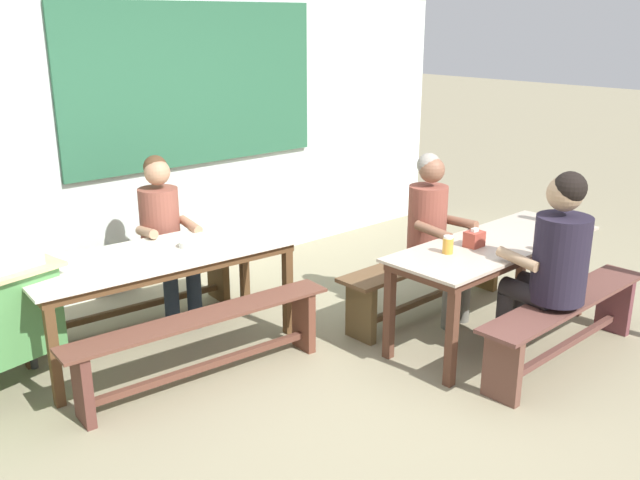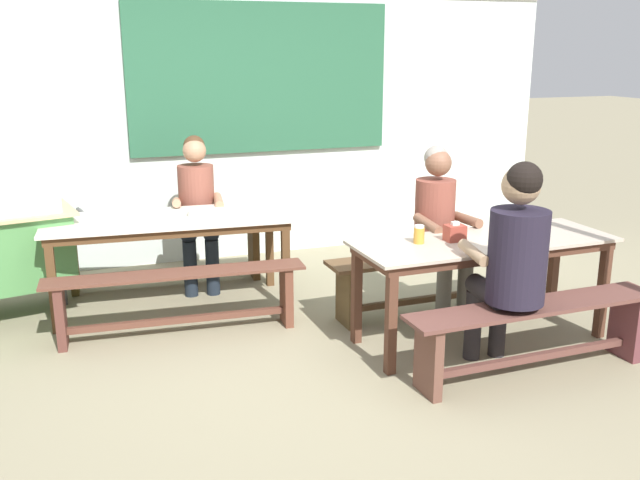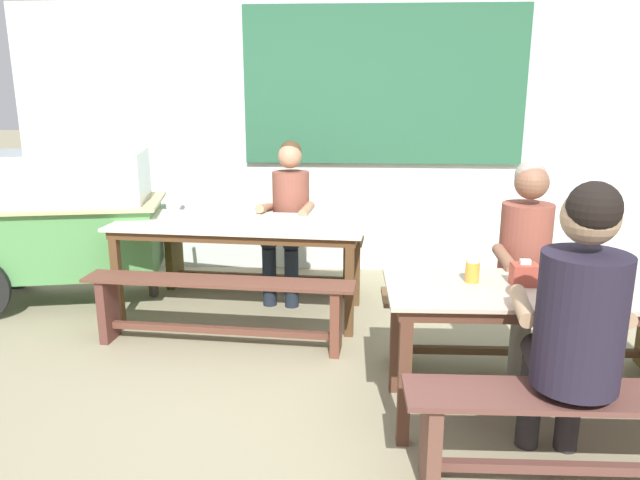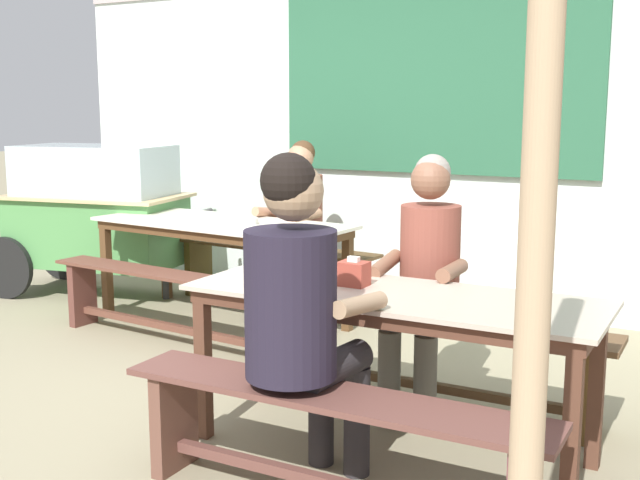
% 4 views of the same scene
% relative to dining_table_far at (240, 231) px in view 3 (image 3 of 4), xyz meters
% --- Properties ---
extents(ground_plane, '(40.00, 40.00, 0.00)m').
position_rel_dining_table_far_xyz_m(ground_plane, '(0.89, -1.27, -0.66)').
color(ground_plane, gray).
extents(backdrop_wall, '(6.37, 0.23, 2.65)m').
position_rel_dining_table_far_xyz_m(backdrop_wall, '(0.90, 1.27, 0.74)').
color(backdrop_wall, silver).
rests_on(backdrop_wall, ground_plane).
extents(dining_table_far, '(1.90, 0.86, 0.73)m').
position_rel_dining_table_far_xyz_m(dining_table_far, '(0.00, 0.00, 0.00)').
color(dining_table_far, silver).
rests_on(dining_table_far, ground_plane).
extents(dining_table_near, '(1.81, 0.68, 0.73)m').
position_rel_dining_table_far_xyz_m(dining_table_near, '(1.92, -1.38, -0.00)').
color(dining_table_near, '#C2B09D').
rests_on(dining_table_near, ground_plane).
extents(bench_far_back, '(1.77, 0.44, 0.47)m').
position_rel_dining_table_far_xyz_m(bench_far_back, '(0.04, 0.59, -0.35)').
color(bench_far_back, '#523920').
rests_on(bench_far_back, ground_plane).
extents(bench_far_front, '(1.82, 0.37, 0.47)m').
position_rel_dining_table_far_xyz_m(bench_far_front, '(-0.04, -0.59, -0.36)').
color(bench_far_front, brown).
rests_on(bench_far_front, ground_plane).
extents(bench_near_back, '(1.77, 0.34, 0.47)m').
position_rel_dining_table_far_xyz_m(bench_near_back, '(1.91, -0.79, -0.33)').
color(bench_near_back, brown).
rests_on(bench_near_back, ground_plane).
extents(bench_near_front, '(1.71, 0.32, 0.47)m').
position_rel_dining_table_far_xyz_m(bench_near_front, '(1.93, -1.96, -0.34)').
color(bench_near_front, brown).
rests_on(bench_near_front, ground_plane).
extents(food_cart, '(1.84, 1.08, 1.21)m').
position_rel_dining_table_far_xyz_m(food_cart, '(-1.42, 0.22, 0.04)').
color(food_cart, '#50914E').
rests_on(food_cart, ground_plane).
extents(person_near_front, '(0.49, 0.57, 1.35)m').
position_rel_dining_table_far_xyz_m(person_near_front, '(1.77, -1.91, 0.13)').
color(person_near_front, '#262325').
rests_on(person_near_front, ground_plane).
extents(person_right_near_table, '(0.42, 0.52, 1.29)m').
position_rel_dining_table_far_xyz_m(person_right_near_table, '(1.86, -0.86, 0.07)').
color(person_right_near_table, '#666359').
rests_on(person_right_near_table, ground_plane).
extents(person_center_facing, '(0.45, 0.59, 1.27)m').
position_rel_dining_table_far_xyz_m(person_center_facing, '(0.31, 0.48, 0.06)').
color(person_center_facing, '#1C242F').
rests_on(person_center_facing, ground_plane).
extents(tissue_box, '(0.13, 0.10, 0.13)m').
position_rel_dining_table_far_xyz_m(tissue_box, '(1.71, -1.34, 0.13)').
color(tissue_box, '#A23F31').
rests_on(tissue_box, dining_table_near).
extents(condiment_jar, '(0.07, 0.07, 0.12)m').
position_rel_dining_table_far_xyz_m(condiment_jar, '(1.46, -1.31, 0.13)').
color(condiment_jar, gold).
rests_on(condiment_jar, dining_table_near).
extents(soup_bowl, '(0.17, 0.17, 0.04)m').
position_rel_dining_table_far_xyz_m(soup_bowl, '(0.23, -0.04, 0.09)').
color(soup_bowl, silver).
rests_on(soup_bowl, dining_table_far).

